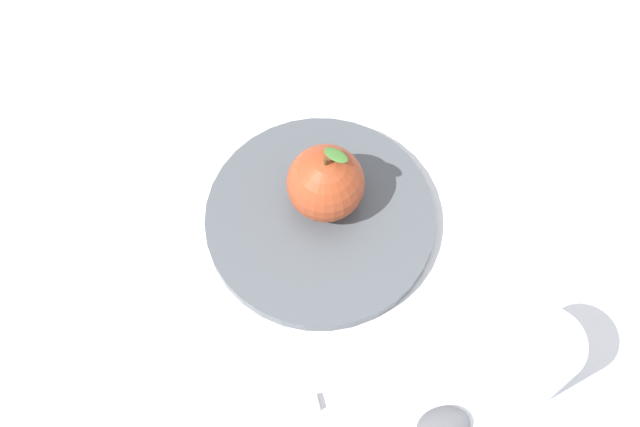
{
  "coord_description": "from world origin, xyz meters",
  "views": [
    {
      "loc": [
        -0.13,
        -0.27,
        0.72
      ],
      "look_at": [
        0.02,
        0.03,
        0.02
      ],
      "focal_mm": 46.03,
      "sensor_mm": 36.0,
      "label": 1
    }
  ],
  "objects_px": {
    "dinner_plate": "(320,219)",
    "knife": "(332,399)",
    "apple": "(326,183)",
    "cup": "(537,356)"
  },
  "relations": [
    {
      "from": "apple",
      "to": "cup",
      "type": "bearing_deg",
      "value": -69.24
    },
    {
      "from": "dinner_plate",
      "to": "cup",
      "type": "height_order",
      "value": "cup"
    },
    {
      "from": "dinner_plate",
      "to": "knife",
      "type": "xyz_separation_m",
      "value": [
        -0.07,
        -0.16,
        -0.01
      ]
    },
    {
      "from": "apple",
      "to": "knife",
      "type": "xyz_separation_m",
      "value": [
        -0.08,
        -0.17,
        -0.05
      ]
    },
    {
      "from": "apple",
      "to": "knife",
      "type": "relative_size",
      "value": 0.37
    },
    {
      "from": "dinner_plate",
      "to": "apple",
      "type": "height_order",
      "value": "apple"
    },
    {
      "from": "dinner_plate",
      "to": "cup",
      "type": "distance_m",
      "value": 0.24
    },
    {
      "from": "apple",
      "to": "cup",
      "type": "xyz_separation_m",
      "value": [
        0.09,
        -0.23,
        -0.01
      ]
    },
    {
      "from": "cup",
      "to": "knife",
      "type": "relative_size",
      "value": 0.38
    },
    {
      "from": "dinner_plate",
      "to": "knife",
      "type": "distance_m",
      "value": 0.17
    }
  ]
}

